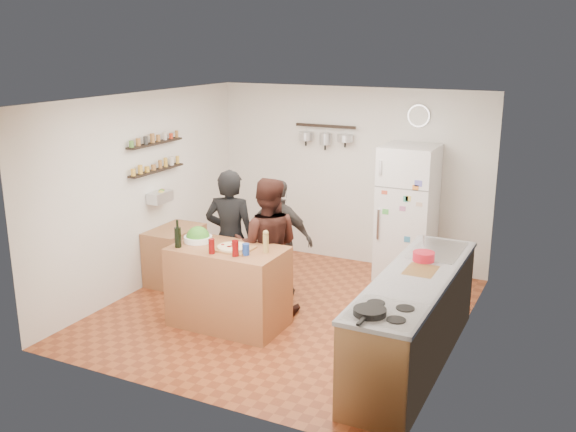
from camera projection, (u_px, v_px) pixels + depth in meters
The scene contains 26 objects.
room_shell at pixel (299, 202), 7.63m from camera, with size 4.20×4.20×4.20m.
prep_island at pixel (229, 287), 7.15m from camera, with size 1.25×0.72×0.91m, color #9C6139.
pizza_board at pixel (233, 249), 6.98m from camera, with size 0.42×0.34×0.02m, color olive.
pizza at pixel (233, 247), 6.98m from camera, with size 0.34×0.34×0.02m, color beige.
salad_bowl at pixel (198, 239), 7.25m from camera, with size 0.32×0.32×0.06m, color white.
wine_bottle at pixel (178, 237), 7.03m from camera, with size 0.07×0.07×0.23m, color black.
wine_glass_near at pixel (212, 246), 6.83m from camera, with size 0.07×0.07×0.16m, color #5F0808.
wine_glass_far at pixel (235, 248), 6.74m from camera, with size 0.07×0.07×0.17m, color #620808.
pepper_mill at pixel (266, 244), 6.86m from camera, with size 0.06×0.06×0.20m, color #9F8143.
salt_canister at pixel (246, 249), 6.79m from camera, with size 0.08×0.08×0.12m, color navy.
person_left at pixel (231, 239), 7.61m from camera, with size 0.61×0.40×1.67m, color black.
person_center at pixel (267, 246), 7.42m from camera, with size 0.79×0.61×1.62m, color black.
person_back at pixel (279, 240), 7.87m from camera, with size 0.88×0.36×1.49m, color #302D2B.
counter_run at pixel (414, 320), 6.30m from camera, with size 0.63×2.63×0.90m, color #9E7042.
stove_top at pixel (386, 313), 5.36m from camera, with size 0.60×0.62×0.02m, color white.
skillet at pixel (370, 312), 5.29m from camera, with size 0.28×0.28×0.05m, color black.
sink at pixel (437, 251), 6.92m from camera, with size 0.50×0.80×0.03m, color silver.
cutting_board at pixel (421, 271), 6.33m from camera, with size 0.30×0.40×0.02m, color olive.
red_bowl at pixel (424, 256), 6.58m from camera, with size 0.22×0.22×0.09m, color red.
fridge at pixel (407, 213), 8.49m from camera, with size 0.70×0.68×1.80m, color white.
wall_clock at pixel (419, 116), 8.45m from camera, with size 0.30×0.30×0.03m, color silver.
spice_shelf_lower at pixel (157, 170), 8.22m from camera, with size 0.12×1.00×0.03m, color black.
spice_shelf_upper at pixel (155, 143), 8.13m from camera, with size 0.12×1.00×0.03m, color black.
produce_basket at pixel (160, 197), 8.30m from camera, with size 0.18×0.35×0.14m, color silver.
side_table at pixel (175, 255), 8.49m from camera, with size 0.50×0.80×0.73m, color #AB7748.
pot_rack at pixel (325, 126), 8.99m from camera, with size 0.90×0.04×0.04m, color black.
Camera 1 is at (3.16, -6.31, 3.11)m, focal length 40.00 mm.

